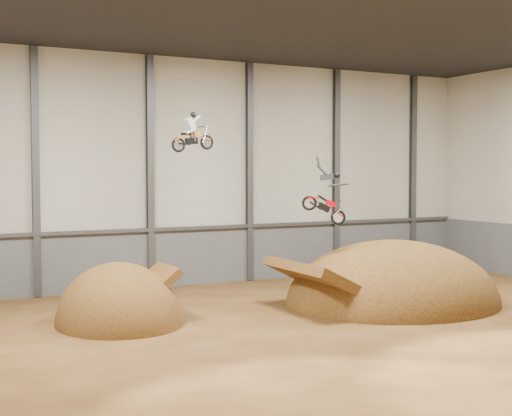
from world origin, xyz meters
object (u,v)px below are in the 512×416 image
(takeoff_ramp, at_px, (119,324))
(fmx_rider_b, at_px, (321,190))
(landing_ramp, at_px, (393,304))
(fmx_rider_a, at_px, (193,130))

(takeoff_ramp, height_order, fmx_rider_b, fmx_rider_b)
(landing_ramp, bearing_deg, fmx_rider_a, 168.07)
(fmx_rider_b, bearing_deg, takeoff_ramp, -156.46)
(takeoff_ramp, relative_size, landing_ramp, 0.56)
(takeoff_ramp, bearing_deg, fmx_rider_a, 6.61)
(fmx_rider_a, bearing_deg, takeoff_ramp, -178.41)
(fmx_rider_a, bearing_deg, fmx_rider_b, -19.56)
(fmx_rider_a, bearing_deg, landing_ramp, -16.95)
(takeoff_ramp, relative_size, fmx_rider_b, 2.09)
(takeoff_ramp, xyz_separation_m, fmx_rider_a, (3.95, 0.46, 9.08))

